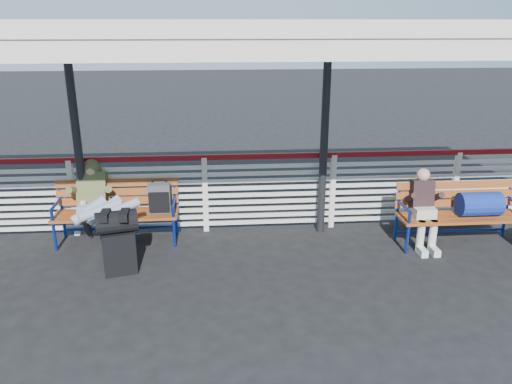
{
  "coord_description": "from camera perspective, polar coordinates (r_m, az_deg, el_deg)",
  "views": [
    {
      "loc": [
        0.2,
        -5.43,
        3.14
      ],
      "look_at": [
        0.72,
        1.0,
        0.93
      ],
      "focal_mm": 35.0,
      "sensor_mm": 36.0,
      "label": 1
    }
  ],
  "objects": [
    {
      "name": "ground",
      "position": [
        6.28,
        -5.91,
        -11.24
      ],
      "size": [
        60.0,
        60.0,
        0.0
      ],
      "primitive_type": "plane",
      "color": "black",
      "rests_on": "ground"
    },
    {
      "name": "bench_left",
      "position": [
        7.62,
        -14.29,
        -1.3
      ],
      "size": [
        1.8,
        0.56,
        0.92
      ],
      "color": "#A75C20",
      "rests_on": "ground"
    },
    {
      "name": "bench_right",
      "position": [
        7.89,
        23.19,
        -1.5
      ],
      "size": [
        1.8,
        0.56,
        0.92
      ],
      "color": "#A75C20",
      "rests_on": "ground"
    },
    {
      "name": "traveler_man",
      "position": [
        7.3,
        -17.41,
        -1.38
      ],
      "size": [
        0.94,
        1.6,
        0.77
      ],
      "color": "#97A9CB",
      "rests_on": "ground"
    },
    {
      "name": "luggage_stack",
      "position": [
        6.72,
        -15.48,
        -5.27
      ],
      "size": [
        0.58,
        0.41,
        0.86
      ],
      "rotation": [
        0.0,
        0.0,
        0.25
      ],
      "color": "black",
      "rests_on": "ground"
    },
    {
      "name": "fence",
      "position": [
        7.74,
        -5.83,
        0.1
      ],
      "size": [
        12.08,
        0.08,
        1.24
      ],
      "color": "silver",
      "rests_on": "ground"
    },
    {
      "name": "companion_person",
      "position": [
        7.59,
        18.63,
        -1.73
      ],
      "size": [
        0.32,
        0.66,
        1.15
      ],
      "color": "beige",
      "rests_on": "ground"
    },
    {
      "name": "canopy",
      "position": [
        6.3,
        -6.73,
        17.85
      ],
      "size": [
        12.6,
        3.6,
        3.16
      ],
      "color": "silver",
      "rests_on": "ground"
    }
  ]
}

